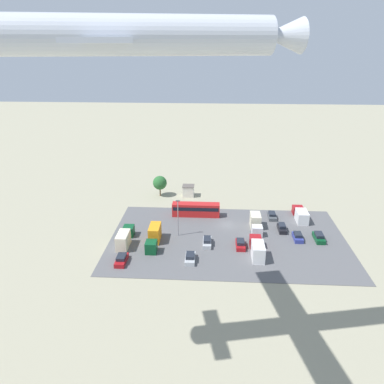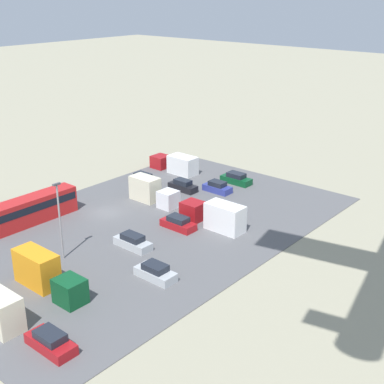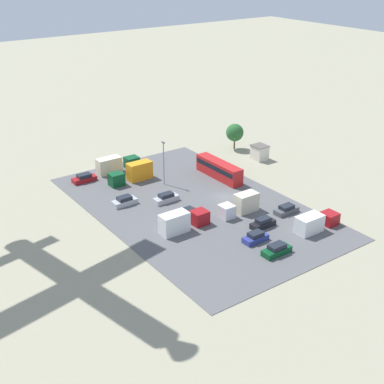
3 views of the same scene
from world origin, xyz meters
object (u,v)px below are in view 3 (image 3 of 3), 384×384
(bus, at_px, (219,169))
(parked_car_2, at_px, (166,198))
(parked_car_0, at_px, (187,214))
(parked_truck_1, at_px, (241,205))
(parked_car_5, at_px, (286,210))
(parked_truck_3, at_px, (133,173))
(parked_truck_0, at_px, (315,222))
(parked_car_1, at_px, (256,237))
(parked_car_3, at_px, (84,178))
(parked_truck_2, at_px, (116,165))
(parked_car_4, at_px, (263,223))
(parked_truck_4, at_px, (182,221))
(shed_building, at_px, (260,152))
(parked_car_6, at_px, (277,250))
(parked_car_7, at_px, (125,201))

(bus, distance_m, parked_car_2, 15.08)
(parked_car_0, xyz_separation_m, parked_car_2, (7.20, -0.49, 0.02))
(parked_truck_1, bearing_deg, parked_car_5, -126.15)
(bus, bearing_deg, parked_truck_3, -29.81)
(parked_car_2, bearing_deg, parked_truck_0, 31.34)
(parked_car_1, xyz_separation_m, parked_car_3, (37.21, 11.70, 0.00))
(bus, height_order, parked_truck_1, bus)
(parked_truck_1, distance_m, parked_truck_2, 30.55)
(parked_truck_0, distance_m, parked_truck_2, 43.49)
(parked_car_1, relative_size, parked_car_4, 0.94)
(parked_truck_0, bearing_deg, parked_car_3, -151.02)
(parked_truck_4, bearing_deg, parked_car_1, 36.74)
(parked_truck_4, bearing_deg, parked_car_4, 58.67)
(parked_car_3, bearing_deg, parked_truck_4, -170.92)
(parked_truck_1, distance_m, parked_truck_3, 24.36)
(parked_car_3, relative_size, parked_truck_2, 0.52)
(parked_car_1, relative_size, parked_car_3, 0.89)
(shed_building, bearing_deg, parked_car_3, 73.16)
(shed_building, bearing_deg, parked_truck_1, 130.80)
(parked_car_6, height_order, parked_truck_4, parked_truck_4)
(bus, height_order, parked_truck_2, bus)
(parked_car_7, bearing_deg, parked_truck_1, -134.54)
(parked_car_1, bearing_deg, parked_truck_0, 75.23)
(parked_car_7, relative_size, parked_truck_0, 0.53)
(bus, bearing_deg, shed_building, -168.04)
(shed_building, height_order, parked_car_6, shed_building)
(parked_car_4, distance_m, parked_truck_4, 13.45)
(parked_truck_2, bearing_deg, parked_car_3, -82.33)
(parked_car_1, height_order, parked_car_2, parked_car_2)
(shed_building, bearing_deg, parked_truck_4, 117.28)
(parked_car_0, bearing_deg, parked_truck_1, 64.47)
(parked_car_2, height_order, parked_car_7, parked_car_2)
(parked_car_1, distance_m, parked_truck_3, 32.10)
(parked_car_6, relative_size, parked_car_7, 1.07)
(parked_truck_0, bearing_deg, parked_car_7, -141.70)
(parked_car_2, bearing_deg, parked_truck_4, -19.89)
(parked_car_4, bearing_deg, shed_building, -41.07)
(bus, distance_m, parked_truck_2, 21.31)
(parked_car_3, relative_size, parked_truck_1, 0.62)
(bus, height_order, parked_car_3, bus)
(bus, bearing_deg, parked_car_0, 34.36)
(parked_car_5, distance_m, parked_truck_4, 19.11)
(parked_truck_4, bearing_deg, bus, 126.37)
(shed_building, height_order, parked_truck_3, parked_truck_3)
(shed_building, bearing_deg, bus, 101.96)
(shed_building, xyz_separation_m, parked_car_6, (-30.92, 24.50, -0.85))
(parked_car_7, xyz_separation_m, parked_truck_0, (-26.24, -20.73, 0.65))
(parked_car_0, distance_m, parked_truck_2, 25.22)
(parked_car_3, bearing_deg, parked_truck_2, -82.33)
(parked_car_3, distance_m, parked_truck_3, 9.68)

